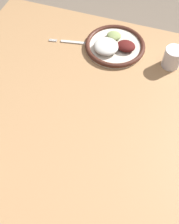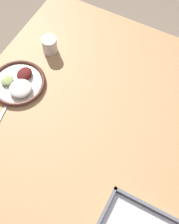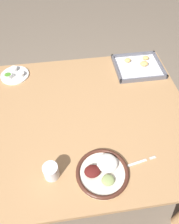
% 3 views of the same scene
% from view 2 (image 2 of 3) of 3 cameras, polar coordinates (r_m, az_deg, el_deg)
% --- Properties ---
extents(ground_plane, '(8.00, 8.00, 0.00)m').
position_cam_2_polar(ground_plane, '(2.01, 0.05, -10.14)').
color(ground_plane, '#7A6B59').
extents(dining_table, '(1.20, 1.08, 0.71)m').
position_cam_2_polar(dining_table, '(1.43, 0.07, -2.12)').
color(dining_table, '#AD7F51').
rests_on(dining_table, ground_plane).
extents(dinner_plate, '(0.26, 0.26, 0.05)m').
position_cam_2_polar(dinner_plate, '(1.46, -12.84, 5.16)').
color(dinner_plate, beige).
rests_on(dinner_plate, dining_table).
extents(fork, '(0.21, 0.05, 0.00)m').
position_cam_2_polar(fork, '(1.41, -15.73, -0.50)').
color(fork, silver).
rests_on(fork, dining_table).
extents(drinking_cup, '(0.07, 0.07, 0.08)m').
position_cam_2_polar(drinking_cup, '(1.54, -7.31, 12.04)').
color(drinking_cup, white).
rests_on(drinking_cup, dining_table).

